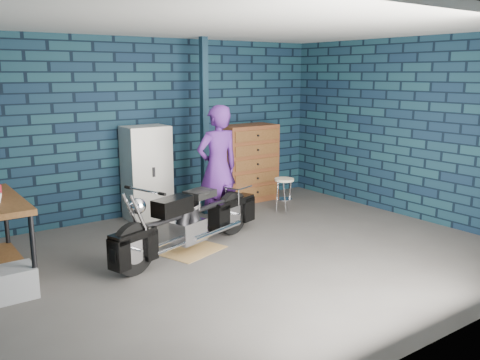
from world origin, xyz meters
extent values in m
plane|color=#494744|center=(0.00, 0.00, 0.00)|extent=(6.00, 6.00, 0.00)
cube|color=#0F1F32|center=(0.00, 2.50, 1.35)|extent=(6.00, 0.02, 2.70)
cube|color=#0F1F32|center=(3.00, 0.00, 1.35)|extent=(0.02, 5.00, 2.70)
cube|color=beige|center=(0.00, 0.00, 2.70)|extent=(6.00, 5.00, 0.02)
cube|color=#102432|center=(0.55, 1.95, 1.35)|extent=(0.10, 0.10, 2.70)
cube|color=olive|center=(-0.51, 0.57, 0.00)|extent=(0.89, 0.77, 0.01)
imported|color=#431B67|center=(0.28, 1.17, 0.88)|extent=(0.66, 0.45, 1.75)
cube|color=gray|center=(-2.66, 0.43, 0.15)|extent=(0.49, 0.35, 0.31)
cube|color=beige|center=(-0.30, 2.23, 0.70)|extent=(0.66, 0.47, 1.41)
cube|color=brown|center=(1.58, 2.23, 0.66)|extent=(0.98, 0.55, 1.31)
camera|label=1|loc=(-3.52, -4.68, 2.18)|focal=38.00mm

